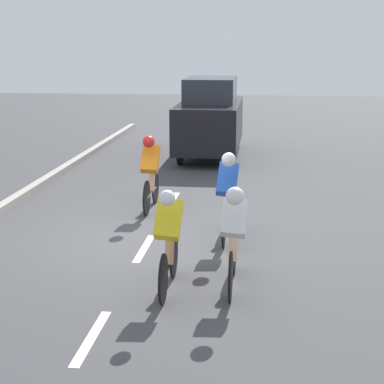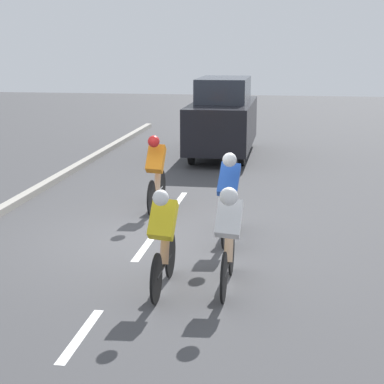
# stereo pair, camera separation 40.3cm
# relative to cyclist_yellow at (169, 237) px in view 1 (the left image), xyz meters

# --- Properties ---
(ground_plane) EXTENTS (60.00, 60.00, 0.00)m
(ground_plane) POSITION_rel_cyclist_yellow_xyz_m (0.66, -2.18, -0.75)
(ground_plane) COLOR #424244
(lane_stripe_near) EXTENTS (0.12, 1.40, 0.01)m
(lane_stripe_near) POSITION_rel_cyclist_yellow_xyz_m (0.66, 1.44, -0.75)
(lane_stripe_near) COLOR white
(lane_stripe_near) RESTS_ON ground
(lane_stripe_mid) EXTENTS (0.12, 1.40, 0.01)m
(lane_stripe_mid) POSITION_rel_cyclist_yellow_xyz_m (0.66, -1.76, -0.75)
(lane_stripe_mid) COLOR white
(lane_stripe_mid) RESTS_ON ground
(lane_stripe_far) EXTENTS (0.12, 1.40, 0.01)m
(lane_stripe_far) POSITION_rel_cyclist_yellow_xyz_m (0.66, -4.96, -0.75)
(lane_stripe_far) COLOR white
(lane_stripe_far) RESTS_ON ground
(cyclist_yellow) EXTENTS (0.36, 1.60, 1.44)m
(cyclist_yellow) POSITION_rel_cyclist_yellow_xyz_m (0.00, 0.00, 0.00)
(cyclist_yellow) COLOR black
(cyclist_yellow) RESTS_ON ground
(cyclist_blue) EXTENTS (0.37, 1.69, 1.52)m
(cyclist_blue) POSITION_rel_cyclist_yellow_xyz_m (-0.62, -2.37, 0.05)
(cyclist_blue) COLOR black
(cyclist_blue) RESTS_ON ground
(cyclist_orange) EXTENTS (0.34, 1.66, 1.51)m
(cyclist_orange) POSITION_rel_cyclist_yellow_xyz_m (0.97, -4.14, 0.04)
(cyclist_orange) COLOR black
(cyclist_orange) RESTS_ON ground
(cyclist_white) EXTENTS (0.35, 1.68, 1.46)m
(cyclist_white) POSITION_rel_cyclist_yellow_xyz_m (-0.84, -0.19, 0.03)
(cyclist_white) COLOR black
(cyclist_white) RESTS_ON ground
(support_car) EXTENTS (1.70, 4.44, 2.23)m
(support_car) POSITION_rel_cyclist_yellow_xyz_m (0.35, -10.43, 0.36)
(support_car) COLOR black
(support_car) RESTS_ON ground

